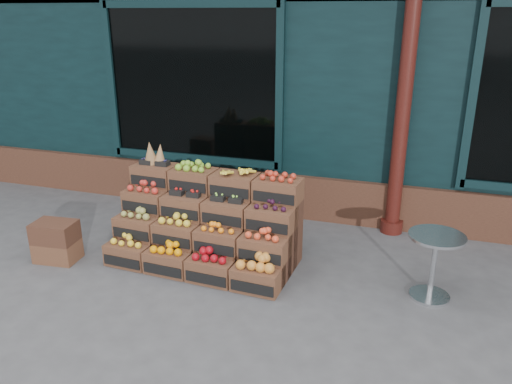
% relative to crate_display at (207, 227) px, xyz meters
% --- Properties ---
extents(ground, '(60.00, 60.00, 0.00)m').
position_rel_crate_display_xyz_m(ground, '(0.76, -0.62, -0.39)').
color(ground, '#464649').
rests_on(ground, ground).
extents(shop_facade, '(12.00, 6.24, 4.80)m').
position_rel_crate_display_xyz_m(shop_facade, '(0.76, 4.50, 2.01)').
color(shop_facade, black).
rests_on(shop_facade, ground).
extents(crate_display, '(2.07, 1.09, 1.27)m').
position_rel_crate_display_xyz_m(crate_display, '(0.00, 0.00, 0.00)').
color(crate_display, '#563322').
rests_on(crate_display, ground).
extents(spare_crates, '(0.50, 0.37, 0.47)m').
position_rel_crate_display_xyz_m(spare_crates, '(-1.61, -0.56, -0.16)').
color(spare_crates, '#563322').
rests_on(spare_crates, ground).
extents(bistro_table, '(0.54, 0.54, 0.68)m').
position_rel_crate_display_xyz_m(bistro_table, '(2.43, -0.07, 0.03)').
color(bistro_table, silver).
rests_on(bistro_table, ground).
extents(shopkeeper, '(0.92, 0.73, 2.22)m').
position_rel_crate_display_xyz_m(shopkeeper, '(-1.28, 2.15, 0.72)').
color(shopkeeper, '#14481C').
rests_on(shopkeeper, ground).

